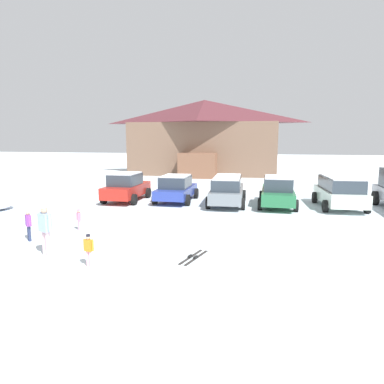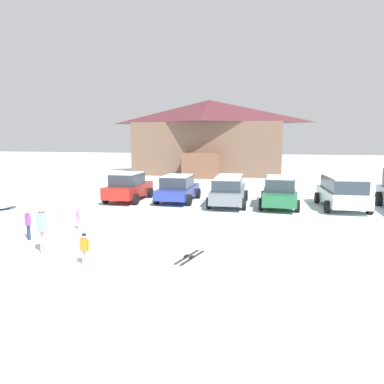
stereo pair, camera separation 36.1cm
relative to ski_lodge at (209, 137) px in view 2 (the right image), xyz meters
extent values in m
plane|color=silver|center=(2.57, -30.22, -3.98)|extent=(160.00, 160.00, 0.00)
cube|color=brown|center=(0.00, 0.08, -1.27)|extent=(15.36, 7.75, 5.42)
pyramid|color=#55252C|center=(0.00, 0.08, 2.66)|extent=(15.98, 8.37, 2.44)
cube|color=brown|center=(0.16, -4.42, -2.78)|extent=(3.66, 1.93, 2.40)
cube|color=#B3231A|center=(-1.58, -17.50, -3.32)|extent=(1.81, 4.05, 0.68)
cube|color=#2D3842|center=(-1.58, -17.70, -2.65)|extent=(1.56, 2.12, 0.68)
cube|color=white|center=(-1.58, -17.70, -2.28)|extent=(1.46, 2.01, 0.06)
cylinder|color=black|center=(-2.54, -16.27, -3.66)|extent=(0.23, 0.64, 0.64)
cylinder|color=black|center=(-0.67, -16.24, -3.66)|extent=(0.23, 0.64, 0.64)
cylinder|color=black|center=(-2.49, -18.76, -3.66)|extent=(0.23, 0.64, 0.64)
cylinder|color=black|center=(-0.62, -18.73, -3.66)|extent=(0.23, 0.64, 0.64)
cube|color=#2A3D9B|center=(1.43, -17.03, -3.39)|extent=(1.86, 4.06, 0.55)
cube|color=#2D3842|center=(1.44, -17.23, -2.77)|extent=(1.62, 2.12, 0.67)
cube|color=white|center=(1.44, -17.23, -2.41)|extent=(1.51, 2.01, 0.06)
cylinder|color=black|center=(0.44, -15.79, -3.66)|extent=(0.23, 0.64, 0.64)
cylinder|color=black|center=(2.39, -15.76, -3.66)|extent=(0.23, 0.64, 0.64)
cylinder|color=black|center=(0.48, -18.29, -3.66)|extent=(0.23, 0.64, 0.64)
cylinder|color=black|center=(2.43, -18.27, -3.66)|extent=(0.23, 0.64, 0.64)
cube|color=slate|center=(4.55, -17.33, -3.34)|extent=(1.98, 4.82, 0.64)
cube|color=#2D3842|center=(4.55, -17.42, -2.71)|extent=(1.71, 3.67, 0.61)
cube|color=white|center=(4.55, -17.42, -2.38)|extent=(1.60, 3.49, 0.06)
cylinder|color=black|center=(3.54, -15.91, -3.66)|extent=(0.25, 0.65, 0.64)
cylinder|color=black|center=(5.41, -15.81, -3.66)|extent=(0.25, 0.65, 0.64)
cylinder|color=black|center=(3.69, -18.84, -3.66)|extent=(0.25, 0.65, 0.64)
cylinder|color=black|center=(5.56, -18.75, -3.66)|extent=(0.25, 0.65, 0.64)
cube|color=#246C40|center=(7.37, -17.23, -3.35)|extent=(1.73, 4.47, 0.63)
cube|color=#2D3842|center=(7.37, -17.46, -2.69)|extent=(1.51, 2.33, 0.68)
cube|color=white|center=(7.37, -17.46, -2.32)|extent=(1.41, 2.21, 0.06)
cylinder|color=black|center=(6.46, -15.85, -3.66)|extent=(0.22, 0.64, 0.64)
cylinder|color=black|center=(8.30, -15.86, -3.66)|extent=(0.22, 0.64, 0.64)
cylinder|color=black|center=(6.44, -18.61, -3.66)|extent=(0.22, 0.64, 0.64)
cylinder|color=black|center=(8.29, -18.62, -3.66)|extent=(0.22, 0.64, 0.64)
cube|color=white|center=(10.68, -17.02, -3.32)|extent=(2.21, 4.48, 0.69)
cube|color=#2D3842|center=(10.68, -17.10, -2.64)|extent=(1.91, 3.42, 0.67)
cube|color=white|center=(10.68, -17.10, -2.28)|extent=(1.78, 3.25, 0.06)
cylinder|color=black|center=(9.56, -15.74, -3.66)|extent=(0.27, 0.65, 0.64)
cylinder|color=black|center=(11.59, -15.59, -3.66)|extent=(0.27, 0.65, 0.64)
cylinder|color=black|center=(9.76, -18.44, -3.66)|extent=(0.27, 0.65, 0.64)
cylinder|color=black|center=(11.79, -18.29, -3.66)|extent=(0.27, 0.65, 0.64)
cylinder|color=black|center=(12.87, -15.72, -3.58)|extent=(0.26, 0.80, 0.80)
cylinder|color=#E9B8D0|center=(-0.71, -24.42, -3.76)|extent=(0.08, 0.08, 0.44)
cylinder|color=#E9B8D0|center=(-0.79, -24.37, -3.76)|extent=(0.08, 0.08, 0.44)
cube|color=pink|center=(-0.75, -24.40, -3.39)|extent=(0.25, 0.23, 0.31)
cylinder|color=pink|center=(-0.64, -24.47, -3.38)|extent=(0.06, 0.06, 0.29)
cylinder|color=pink|center=(-0.86, -24.32, -3.38)|extent=(0.06, 0.06, 0.29)
sphere|color=tan|center=(-0.75, -24.40, -3.18)|extent=(0.11, 0.11, 0.11)
cylinder|color=pink|center=(-0.75, -24.40, -3.12)|extent=(0.11, 0.11, 0.05)
cylinder|color=navy|center=(-1.74, -26.16, -3.70)|extent=(0.10, 0.10, 0.57)
cylinder|color=navy|center=(-1.83, -26.08, -3.70)|extent=(0.10, 0.10, 0.57)
cube|color=purple|center=(-1.78, -26.12, -3.21)|extent=(0.32, 0.31, 0.40)
cylinder|color=purple|center=(-1.65, -26.24, -3.20)|extent=(0.08, 0.08, 0.38)
cylinder|color=purple|center=(-1.92, -26.00, -3.20)|extent=(0.08, 0.08, 0.38)
sphere|color=tan|center=(-1.78, -26.12, -2.93)|extent=(0.15, 0.15, 0.15)
cylinder|color=beige|center=(-1.78, -26.12, -2.85)|extent=(0.14, 0.14, 0.07)
cylinder|color=beige|center=(-0.04, -27.47, -3.57)|extent=(0.15, 0.15, 0.82)
cylinder|color=beige|center=(-0.21, -27.40, -3.57)|extent=(0.15, 0.15, 0.82)
cube|color=#9EBCE4|center=(-0.13, -27.43, -2.87)|extent=(0.46, 0.36, 0.58)
cylinder|color=#9EBCE4|center=(0.11, -27.52, -2.86)|extent=(0.11, 0.11, 0.55)
cylinder|color=#9EBCE4|center=(-0.37, -27.35, -2.86)|extent=(0.11, 0.11, 0.55)
sphere|color=tan|center=(-0.13, -27.43, -2.48)|extent=(0.21, 0.21, 0.21)
cylinder|color=beige|center=(-0.13, -27.43, -2.36)|extent=(0.20, 0.20, 0.10)
cylinder|color=#ECADC5|center=(1.76, -28.03, -3.74)|extent=(0.09, 0.09, 0.49)
cylinder|color=#ECADC5|center=(1.66, -28.01, -3.74)|extent=(0.09, 0.09, 0.49)
cube|color=orange|center=(1.71, -28.02, -3.32)|extent=(0.26, 0.19, 0.34)
cylinder|color=orange|center=(1.86, -28.06, -3.32)|extent=(0.07, 0.07, 0.33)
cylinder|color=orange|center=(1.56, -27.99, -3.32)|extent=(0.07, 0.07, 0.33)
sphere|color=tan|center=(1.71, -28.02, -3.09)|extent=(0.12, 0.12, 0.12)
cylinder|color=black|center=(1.71, -28.02, -3.02)|extent=(0.12, 0.12, 0.06)
cube|color=#2B2825|center=(4.46, -26.57, -3.97)|extent=(0.48, 1.50, 0.02)
cube|color=black|center=(4.45, -26.62, -3.93)|extent=(0.13, 0.21, 0.06)
cube|color=#2B2825|center=(4.66, -26.62, -3.97)|extent=(0.48, 1.50, 0.02)
cube|color=black|center=(4.64, -26.67, -3.93)|extent=(0.13, 0.21, 0.06)
camera|label=1|loc=(6.76, -36.81, -0.24)|focal=32.00mm
camera|label=2|loc=(7.11, -36.73, -0.24)|focal=32.00mm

